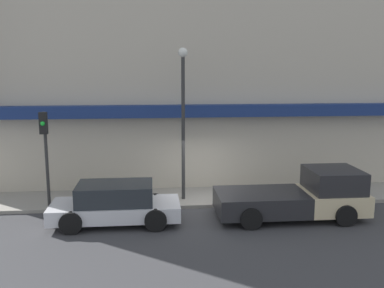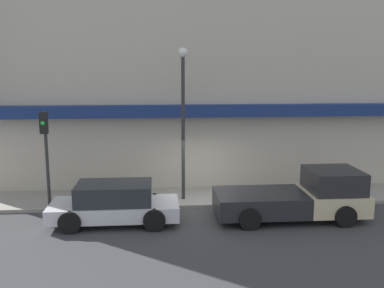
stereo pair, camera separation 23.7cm
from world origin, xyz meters
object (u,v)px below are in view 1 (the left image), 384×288
object	(u,v)px
fire_hydrant	(93,197)
street_lamp	(183,107)
traffic_light	(45,142)
parked_car	(115,204)
pickup_truck	(300,196)

from	to	relation	value
fire_hydrant	street_lamp	size ratio (longest dim) A/B	0.11
traffic_light	street_lamp	bearing A→B (deg)	5.19
parked_car	traffic_light	size ratio (longest dim) A/B	1.23
fire_hydrant	street_lamp	world-z (taller)	street_lamp
fire_hydrant	street_lamp	distance (m)	4.85
pickup_truck	street_lamp	xyz separation A→B (m)	(-4.03, 2.15, 3.03)
street_lamp	traffic_light	size ratio (longest dim) A/B	1.65
pickup_truck	parked_car	bearing A→B (deg)	-178.39
parked_car	traffic_light	bearing A→B (deg)	149.72
fire_hydrant	traffic_light	xyz separation A→B (m)	(-1.67, 0.03, 2.15)
fire_hydrant	traffic_light	size ratio (longest dim) A/B	0.18
pickup_truck	parked_car	distance (m)	6.54
pickup_truck	parked_car	world-z (taller)	pickup_truck
pickup_truck	parked_car	xyz separation A→B (m)	(-6.54, -0.00, -0.08)
fire_hydrant	traffic_light	distance (m)	2.72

